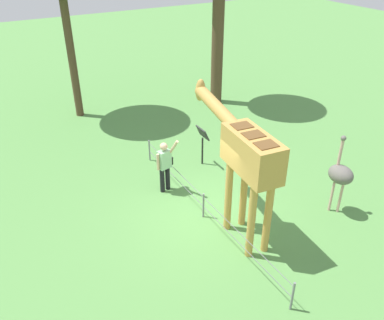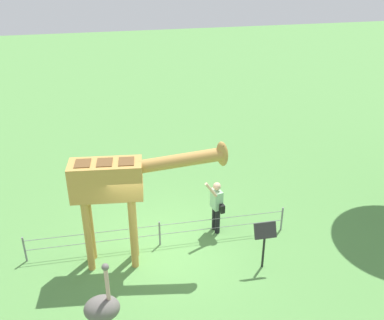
% 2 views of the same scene
% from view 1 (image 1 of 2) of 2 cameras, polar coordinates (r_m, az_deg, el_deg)
% --- Properties ---
extents(ground_plane, '(60.00, 60.00, 0.00)m').
position_cam_1_polar(ground_plane, '(11.15, 2.58, -7.62)').
color(ground_plane, '#568E47').
extents(giraffe, '(3.81, 0.86, 3.33)m').
position_cam_1_polar(giraffe, '(9.37, 7.39, 0.95)').
color(giraffe, '#C69347').
rests_on(giraffe, ground_plane).
extents(visitor, '(0.58, 0.57, 1.76)m').
position_cam_1_polar(visitor, '(11.63, -3.85, -0.54)').
color(visitor, black).
rests_on(visitor, ground_plane).
extents(ostrich, '(0.70, 0.56, 2.25)m').
position_cam_1_polar(ostrich, '(11.29, 20.21, -1.94)').
color(ostrich, '#CC9E93').
rests_on(ostrich, ground_plane).
extents(info_sign, '(0.56, 0.21, 1.32)m').
position_cam_1_polar(info_sign, '(12.94, 1.50, 3.12)').
color(info_sign, black).
rests_on(info_sign, ground_plane).
extents(wire_fence, '(7.05, 0.05, 0.75)m').
position_cam_1_polar(wire_fence, '(10.81, 1.63, -6.28)').
color(wire_fence, slate).
rests_on(wire_fence, ground_plane).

